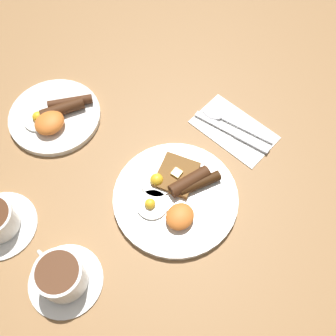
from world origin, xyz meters
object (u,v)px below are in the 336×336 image
(knife, at_px, (236,134))
(breakfast_plate_far, at_px, (55,116))
(teacup_near, at_px, (62,277))
(breakfast_plate_near, at_px, (176,196))
(spoon, at_px, (219,116))

(knife, bearing_deg, breakfast_plate_far, 27.35)
(teacup_near, height_order, knife, teacup_near)
(breakfast_plate_near, height_order, teacup_near, teacup_near)
(spoon, bearing_deg, teacup_near, 82.30)
(spoon, bearing_deg, breakfast_plate_near, 95.42)
(breakfast_plate_far, bearing_deg, spoon, -49.88)
(breakfast_plate_far, relative_size, knife, 1.12)
(knife, xyz_separation_m, spoon, (0.02, 0.06, 0.00))
(breakfast_plate_far, xyz_separation_m, teacup_near, (-0.26, -0.31, 0.02))
(breakfast_plate_far, distance_m, teacup_near, 0.40)
(breakfast_plate_far, xyz_separation_m, knife, (0.24, -0.37, -0.01))
(teacup_near, xyz_separation_m, spoon, (0.51, -0.00, -0.03))
(teacup_near, bearing_deg, breakfast_plate_near, -11.19)
(knife, bearing_deg, teacup_near, 76.89)
(breakfast_plate_near, height_order, spoon, breakfast_plate_near)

